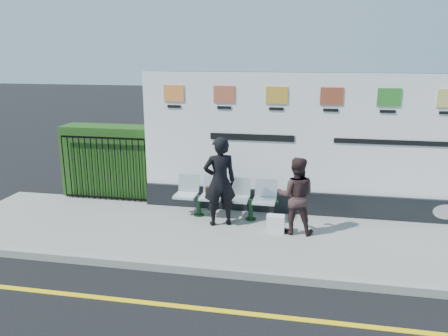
{
  "coord_description": "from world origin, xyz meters",
  "views": [
    {
      "loc": [
        0.02,
        -5.31,
        3.54
      ],
      "look_at": [
        -1.57,
        3.09,
        1.25
      ],
      "focal_mm": 35.0,
      "sensor_mm": 36.0,
      "label": 1
    }
  ],
  "objects_px": {
    "bench": "(224,207)",
    "woman_right": "(296,196)",
    "woman_left": "(220,182)",
    "billboard": "(328,156)"
  },
  "relations": [
    {
      "from": "woman_left",
      "to": "woman_right",
      "type": "bearing_deg",
      "value": 151.46
    },
    {
      "from": "woman_right",
      "to": "bench",
      "type": "bearing_deg",
      "value": -19.26
    },
    {
      "from": "woman_left",
      "to": "woman_right",
      "type": "xyz_separation_m",
      "value": [
        1.51,
        -0.14,
        -0.16
      ]
    },
    {
      "from": "bench",
      "to": "woman_left",
      "type": "height_order",
      "value": "woman_left"
    },
    {
      "from": "bench",
      "to": "woman_right",
      "type": "distance_m",
      "value": 1.66
    },
    {
      "from": "billboard",
      "to": "bench",
      "type": "relative_size",
      "value": 3.72
    },
    {
      "from": "bench",
      "to": "woman_right",
      "type": "xyz_separation_m",
      "value": [
        1.49,
        -0.52,
        0.52
      ]
    },
    {
      "from": "bench",
      "to": "woman_left",
      "type": "distance_m",
      "value": 0.78
    },
    {
      "from": "billboard",
      "to": "bench",
      "type": "bearing_deg",
      "value": -163.77
    },
    {
      "from": "bench",
      "to": "woman_right",
      "type": "relative_size",
      "value": 1.43
    }
  ]
}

